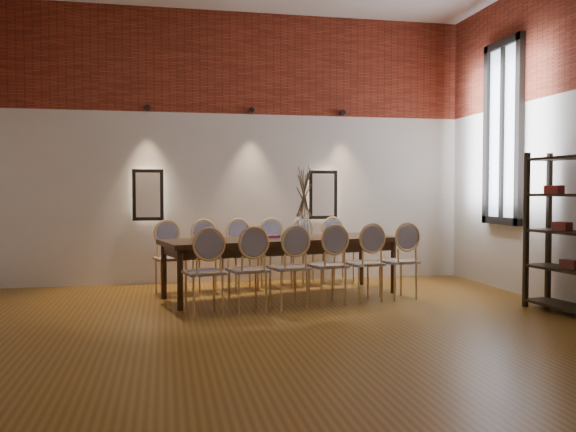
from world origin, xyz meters
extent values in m
cube|color=brown|center=(0.00, 0.00, -0.01)|extent=(7.00, 7.00, 0.02)
cube|color=silver|center=(0.00, 3.55, 2.00)|extent=(7.00, 0.10, 4.00)
cube|color=silver|center=(0.00, -3.55, 2.00)|extent=(7.00, 0.10, 4.00)
cube|color=maroon|center=(0.00, 3.48, 3.25)|extent=(7.00, 0.02, 1.50)
cube|color=#FFEAC6|center=(-1.30, 3.45, 1.30)|extent=(0.36, 0.06, 0.66)
cube|color=#FFEAC6|center=(1.30, 3.45, 1.30)|extent=(0.36, 0.06, 0.66)
cylinder|color=black|center=(-1.30, 3.42, 2.55)|extent=(0.08, 0.10, 0.08)
cylinder|color=black|center=(0.20, 3.42, 2.55)|extent=(0.08, 0.10, 0.08)
cylinder|color=black|center=(1.60, 3.42, 2.55)|extent=(0.08, 0.10, 0.08)
cube|color=silver|center=(3.46, 2.00, 2.15)|extent=(0.02, 0.78, 2.38)
cube|color=black|center=(3.44, 2.00, 2.15)|extent=(0.08, 0.90, 2.50)
cube|color=black|center=(3.44, 2.00, 2.15)|extent=(0.06, 0.06, 2.40)
cube|color=#341D0E|center=(0.41, 2.12, 0.38)|extent=(3.18, 1.62, 0.75)
cylinder|color=silver|center=(0.72, 2.19, 0.90)|extent=(0.14, 0.14, 0.30)
ellipsoid|color=brown|center=(0.05, 1.99, 0.84)|extent=(0.24, 0.24, 0.18)
cube|color=#7E246D|center=(0.26, 2.27, 0.77)|extent=(0.29, 0.23, 0.03)
camera|label=1|loc=(-1.07, -5.55, 1.35)|focal=38.00mm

